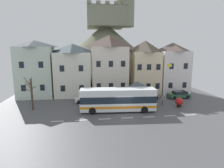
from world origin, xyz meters
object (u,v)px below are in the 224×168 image
Objects in this scene: pedestrian_00 at (150,100)px; pedestrian_01 at (163,99)px; bus_shelter at (137,85)px; parked_car_00 at (87,98)px; townhouse_01 at (73,70)px; bare_tree_00 at (32,93)px; parked_car_01 at (147,95)px; townhouse_04 at (172,68)px; flagpole at (167,79)px; harbour_buoy at (179,102)px; hilltop_castle at (106,51)px; parked_car_02 at (179,95)px; public_bench at (142,98)px; transit_bus at (118,100)px; townhouse_02 at (109,65)px; townhouse_03 at (145,67)px; townhouse_00 at (36,69)px.

pedestrian_01 is (2.24, 0.09, 0.08)m from pedestrian_00.
parked_car_00 is (-8.49, 1.82, -2.45)m from bus_shelter.
townhouse_01 is 18.13m from pedestrian_01.
pedestrian_00 is at bearing -0.24° from bare_tree_00.
pedestrian_00 is at bearing -108.32° from parked_car_01.
townhouse_04 is 1.57× the size of flagpole.
parked_car_00 is 2.77× the size of harbour_buoy.
hilltop_castle reaches higher than parked_car_02.
transit_bus is at bearing -134.51° from public_bench.
townhouse_01 is 0.86× the size of townhouse_02.
hilltop_castle is (-6.13, 19.41, 3.31)m from townhouse_03.
bare_tree_00 is at bearing -173.35° from flagpole.
townhouse_02 is at bearing 93.76° from transit_bus.
flagpole is (23.62, -6.03, -1.51)m from townhouse_00.
parked_car_02 is (17.33, 0.53, 0.02)m from parked_car_00.
flagpole is (8.35, -25.36, -4.85)m from hilltop_castle.
townhouse_00 is at bearing 161.00° from parked_car_01.
flagpole is at bearing 11.52° from bus_shelter.
pedestrian_00 is (5.62, 2.12, -0.81)m from transit_bus.
townhouse_00 is 0.27× the size of hilltop_castle.
bare_tree_00 is at bearing 16.38° from parked_car_00.
transit_bus reaches higher than harbour_buoy.
bare_tree_00 is at bearing -174.55° from parked_car_01.
parked_car_00 is at bearing -163.03° from townhouse_04.
parked_car_02 is 2.79× the size of harbour_buoy.
harbour_buoy is (17.18, -10.69, -4.27)m from townhouse_01.
townhouse_04 is at bearing 58.13° from pedestrian_01.
flagpole reaches higher than bare_tree_00.
townhouse_00 is at bearing 158.60° from pedestrian_01.
bus_shelter reaches higher than harbour_buoy.
townhouse_04 is 19.27m from parked_car_00.
hilltop_castle is at bearing 107.52° from townhouse_03.
parked_car_00 is 17.33m from parked_car_02.
hilltop_castle is 8.87× the size of parked_car_01.
hilltop_castle reaches higher than bare_tree_00.
townhouse_04 is at bearing 48.98° from pedestrian_00.
parked_car_01 is at bearing 178.62° from parked_car_00.
transit_bus is at bearing -89.76° from townhouse_02.
townhouse_02 is 1.09× the size of townhouse_03.
bus_shelter reaches higher than parked_car_02.
townhouse_04 is (27.38, 0.10, -0.15)m from townhouse_00.
townhouse_03 reaches higher than parked_car_00.
pedestrian_00 reaches higher than parked_car_00.
townhouse_04 is 11.10m from pedestrian_01.
townhouse_03 is 2.86× the size of bus_shelter.
pedestrian_01 is (-4.84, -3.78, 0.34)m from parked_car_02.
flagpole is (14.14, -0.67, 3.24)m from parked_car_00.
townhouse_01 reaches higher than bare_tree_00.
bare_tree_00 reaches higher than pedestrian_00.
townhouse_00 is 11.88m from parked_car_00.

